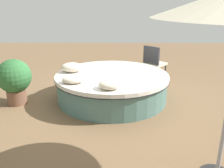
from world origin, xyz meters
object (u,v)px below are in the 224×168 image
(round_bed, at_px, (112,86))
(throw_pillow_2, at_px, (110,84))
(throw_pillow_1, at_px, (74,79))
(throw_pillow_0, at_px, (72,67))
(planter, at_px, (14,79))
(patio_chair, at_px, (153,61))

(round_bed, height_order, throw_pillow_2, throw_pillow_2)
(throw_pillow_1, bearing_deg, throw_pillow_0, 101.98)
(throw_pillow_1, distance_m, planter, 1.38)
(throw_pillow_0, height_order, throw_pillow_1, throw_pillow_0)
(throw_pillow_0, bearing_deg, throw_pillow_2, -51.33)
(throw_pillow_2, relative_size, patio_chair, 0.43)
(patio_chair, xyz_separation_m, planter, (-3.29, -1.81, 0.02))
(round_bed, height_order, planter, planter)
(round_bed, relative_size, planter, 2.56)
(throw_pillow_0, height_order, planter, planter)
(throw_pillow_1, height_order, patio_chair, patio_chair)
(round_bed, height_order, throw_pillow_1, throw_pillow_1)
(round_bed, height_order, patio_chair, patio_chair)
(round_bed, relative_size, throw_pillow_0, 5.11)
(round_bed, distance_m, throw_pillow_0, 1.03)
(planter, bearing_deg, throw_pillow_1, -13.53)
(throw_pillow_0, relative_size, planter, 0.50)
(patio_chair, bearing_deg, throw_pillow_2, -71.27)
(throw_pillow_0, height_order, patio_chair, patio_chair)
(throw_pillow_1, bearing_deg, planter, 166.47)
(throw_pillow_0, bearing_deg, planter, -158.28)
(throw_pillow_0, relative_size, throw_pillow_1, 1.09)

